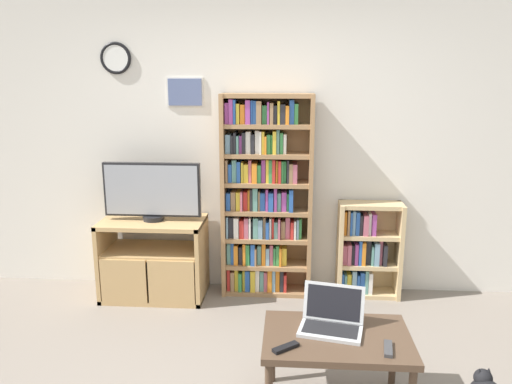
{
  "coord_description": "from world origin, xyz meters",
  "views": [
    {
      "loc": [
        0.32,
        -2.38,
        1.94
      ],
      "look_at": [
        0.08,
        1.1,
        1.12
      ],
      "focal_mm": 35.0,
      "sensor_mm": 36.0,
      "label": 1
    }
  ],
  "objects": [
    {
      "name": "wall_back",
      "position": [
        -0.0,
        2.02,
        1.3
      ],
      "size": [
        6.76,
        0.09,
        2.6
      ],
      "color": "silver",
      "rests_on": "ground_plane"
    },
    {
      "name": "tv_stand",
      "position": [
        -0.87,
        1.7,
        0.35
      ],
      "size": [
        0.9,
        0.51,
        0.7
      ],
      "color": "tan",
      "rests_on": "ground_plane"
    },
    {
      "name": "television",
      "position": [
        -0.86,
        1.72,
        0.96
      ],
      "size": [
        0.84,
        0.18,
        0.51
      ],
      "color": "black",
      "rests_on": "tv_stand"
    },
    {
      "name": "bookshelf_tall",
      "position": [
        0.09,
        1.86,
        0.88
      ],
      "size": [
        0.79,
        0.26,
        1.79
      ],
      "color": "#9E754C",
      "rests_on": "ground_plane"
    },
    {
      "name": "bookshelf_short",
      "position": [
        1.0,
        1.87,
        0.42
      ],
      "size": [
        0.55,
        0.25,
        0.85
      ],
      "color": "tan",
      "rests_on": "ground_plane"
    },
    {
      "name": "coffee_table",
      "position": [
        0.6,
        0.26,
        0.42
      ],
      "size": [
        0.85,
        0.57,
        0.48
      ],
      "color": "#4C3828",
      "rests_on": "ground_plane"
    },
    {
      "name": "laptop",
      "position": [
        0.58,
        0.34,
        0.54
      ],
      "size": [
        0.41,
        0.33,
        0.24
      ],
      "rotation": [
        0.0,
        0.0,
        -0.21
      ],
      "color": "#B7BABC",
      "rests_on": "coffee_table"
    },
    {
      "name": "remote_near_laptop",
      "position": [
        0.31,
        0.09,
        0.49
      ],
      "size": [
        0.15,
        0.13,
        0.02
      ],
      "rotation": [
        0.0,
        0.0,
        5.38
      ],
      "color": "black",
      "rests_on": "coffee_table"
    },
    {
      "name": "remote_far_from_laptop",
      "position": [
        0.87,
        0.11,
        0.49
      ],
      "size": [
        0.07,
        0.17,
        0.02
      ],
      "rotation": [
        0.0,
        0.0,
        6.12
      ],
      "color": "#38383A",
      "rests_on": "coffee_table"
    }
  ]
}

